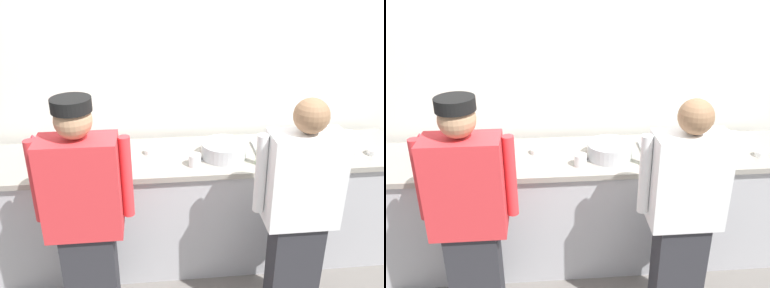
# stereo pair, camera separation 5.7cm
# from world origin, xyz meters

# --- Properties ---
(ground_plane) EXTENTS (9.00, 9.00, 0.00)m
(ground_plane) POSITION_xyz_m (0.00, 0.00, 0.00)
(ground_plane) COLOR slate
(wall_back) EXTENTS (5.07, 0.10, 2.67)m
(wall_back) POSITION_xyz_m (0.00, 0.83, 1.34)
(wall_back) COLOR silver
(wall_back) RESTS_ON ground
(prep_counter) EXTENTS (3.23, 0.68, 0.93)m
(prep_counter) POSITION_xyz_m (0.00, 0.36, 0.47)
(prep_counter) COLOR #B2B2B7
(prep_counter) RESTS_ON ground
(chef_near_left) EXTENTS (0.59, 0.24, 1.62)m
(chef_near_left) POSITION_xyz_m (-0.76, -0.31, 0.87)
(chef_near_left) COLOR #2D2D33
(chef_near_left) RESTS_ON ground
(chef_center) EXTENTS (0.59, 0.24, 1.58)m
(chef_center) POSITION_xyz_m (0.56, -0.34, 0.84)
(chef_center) COLOR #2D2D33
(chef_center) RESTS_ON ground
(plate_stack_front) EXTENTS (0.20, 0.20, 0.10)m
(plate_stack_front) POSITION_xyz_m (1.09, 0.49, 0.98)
(plate_stack_front) COLOR white
(plate_stack_front) RESTS_ON prep_counter
(mixing_bowl_steel) EXTENTS (0.33, 0.33, 0.11)m
(mixing_bowl_steel) POSITION_xyz_m (0.18, 0.30, 0.99)
(mixing_bowl_steel) COLOR #B7BABF
(mixing_bowl_steel) RESTS_ON prep_counter
(sheet_tray) EXTENTS (0.50, 0.35, 0.02)m
(sheet_tray) POSITION_xyz_m (0.69, 0.36, 0.94)
(sheet_tray) COLOR #B7BABF
(sheet_tray) RESTS_ON prep_counter
(squeeze_bottle_primary) EXTENTS (0.06, 0.06, 0.21)m
(squeeze_bottle_primary) POSITION_xyz_m (-1.04, 0.18, 1.03)
(squeeze_bottle_primary) COLOR #E5E066
(squeeze_bottle_primary) RESTS_ON prep_counter
(squeeze_bottle_secondary) EXTENTS (0.05, 0.05, 0.21)m
(squeeze_bottle_secondary) POSITION_xyz_m (0.42, 0.15, 1.03)
(squeeze_bottle_secondary) COLOR #56A333
(squeeze_bottle_secondary) RESTS_ON prep_counter
(squeeze_bottle_spare) EXTENTS (0.06, 0.06, 0.19)m
(squeeze_bottle_spare) POSITION_xyz_m (-1.21, 0.42, 1.02)
(squeeze_bottle_spare) COLOR red
(squeeze_bottle_spare) RESTS_ON prep_counter
(ramekin_red_sauce) EXTENTS (0.10, 0.10, 0.04)m
(ramekin_red_sauce) POSITION_xyz_m (-0.78, 0.37, 0.95)
(ramekin_red_sauce) COLOR white
(ramekin_red_sauce) RESTS_ON prep_counter
(ramekin_orange_sauce) EXTENTS (0.09, 0.09, 0.04)m
(ramekin_orange_sauce) POSITION_xyz_m (1.32, 0.22, 0.95)
(ramekin_orange_sauce) COLOR white
(ramekin_orange_sauce) RESTS_ON prep_counter
(ramekin_green_sauce) EXTENTS (0.09, 0.09, 0.04)m
(ramekin_green_sauce) POSITION_xyz_m (-0.36, 0.41, 0.95)
(ramekin_green_sauce) COLOR white
(ramekin_green_sauce) RESTS_ON prep_counter
(deli_cup) EXTENTS (0.09, 0.09, 0.09)m
(deli_cup) POSITION_xyz_m (-0.05, 0.18, 0.97)
(deli_cup) COLOR white
(deli_cup) RESTS_ON prep_counter
(chefs_knife) EXTENTS (0.28, 0.03, 0.02)m
(chefs_knife) POSITION_xyz_m (0.04, 0.26, 0.94)
(chefs_knife) COLOR #B7BABF
(chefs_knife) RESTS_ON prep_counter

